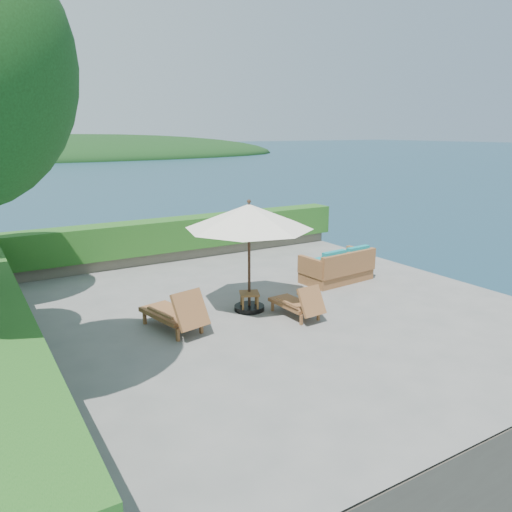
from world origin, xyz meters
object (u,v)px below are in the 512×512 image
lounge_left (176,312)px  lounge_right (299,303)px  wicker_loveseat (338,268)px  patio_umbrella (249,217)px  side_table (249,296)px

lounge_left → lounge_right: size_ratio=1.24×
wicker_loveseat → lounge_right: bearing=-151.9°
patio_umbrella → lounge_left: patio_umbrella is taller
patio_umbrella → lounge_left: 2.69m
patio_umbrella → lounge_right: (0.72, -0.99, -1.89)m
lounge_left → side_table: size_ratio=3.13×
lounge_left → wicker_loveseat: (5.29, 0.99, -0.02)m
patio_umbrella → side_table: (-0.04, -0.08, -1.85)m
lounge_left → wicker_loveseat: bearing=-1.5°
side_table → wicker_loveseat: wicker_loveseat is taller
patio_umbrella → lounge_right: patio_umbrella is taller
side_table → wicker_loveseat: size_ratio=0.27×
patio_umbrella → lounge_right: 2.25m
lounge_right → wicker_loveseat: (2.60, 1.70, 0.04)m
lounge_right → side_table: bearing=126.9°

